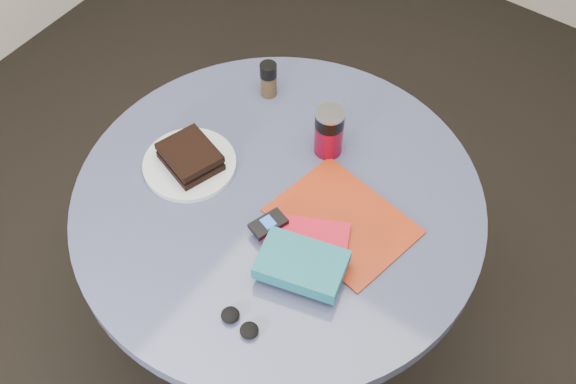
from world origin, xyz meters
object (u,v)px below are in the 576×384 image
Objects in this scene: red_book at (306,242)px; headphones at (240,323)px; novel at (302,264)px; sandwich at (190,157)px; table at (279,236)px; mp3_player at (268,224)px; plate at (190,164)px; pepper_grinder at (269,79)px; magazine at (343,221)px; soda_can at (329,132)px.

headphones reaches higher than red_book.
novel is 0.19m from headphones.
table is at bearing 10.67° from sandwich.
mp3_player is at bearing -67.39° from table.
pepper_grinder is (0.01, 0.32, 0.05)m from plate.
plate is 0.74× the size of magazine.
plate is at bearing 171.19° from mp3_player.
red_book is at bearing -66.32° from soda_can.
headphones is at bearing -84.64° from magazine.
headphones is (0.12, -0.52, -0.06)m from soda_can.
plate is at bearing -165.71° from sandwich.
mp3_player is at bearing 164.47° from red_book.
pepper_grinder is 0.54× the size of red_book.
red_book is 0.08m from novel.
pepper_grinder is at bearing 126.19° from mp3_player.
mp3_player reaches higher than table.
magazine is 3.17× the size of headphones.
table is at bearing -157.68° from magazine.
mp3_player reaches higher than plate.
mp3_player is (0.27, -0.04, -0.01)m from sandwich.
table is 0.30m from novel.
table is at bearing -93.55° from soda_can.
novel is (0.39, -0.41, -0.01)m from pepper_grinder.
headphones is at bearing -67.79° from mp3_player.
magazine is at bearing 84.67° from headphones.
sandwich reaches higher than red_book.
novel is 0.14m from mp3_player.
headphones is (-0.03, -0.18, -0.03)m from novel.
sandwich is at bearing 14.29° from plate.
plate is 1.22× the size of novel.
plate is 1.69× the size of soda_can.
soda_can is at bearing 143.15° from magazine.
sandwich is at bearing -169.33° from table.
pepper_grinder is 0.69m from headphones.
headphones is at bearing -67.68° from table.
plate is 0.37m from red_book.
novel reaches higher than red_book.
table is 3.18× the size of magazine.
pepper_grinder is at bearing 162.80° from soda_can.
sandwich is at bearing -135.32° from soda_can.
magazine reaches higher than table.
mp3_player reaches higher than red_book.
novel is at bearing -78.61° from magazine.
plate is 0.03m from sandwich.
sandwich reaches higher than headphones.
novel is at bearing -65.59° from soda_can.
pepper_grinder is 0.55× the size of novel.
soda_can reaches higher than pepper_grinder.
plate is at bearing -91.95° from pepper_grinder.
table is at bearing 112.61° from mp3_player.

